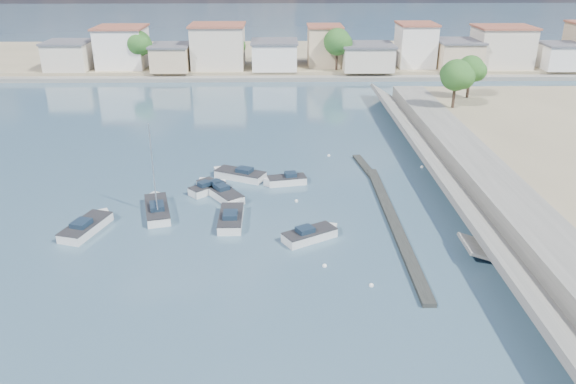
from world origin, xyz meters
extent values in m
plane|color=#304660|center=(0.00, 40.00, 0.00)|extent=(400.00, 400.00, 0.00)
cube|color=slate|center=(18.50, 13.00, 0.90)|extent=(5.00, 90.00, 1.80)
cube|color=slate|center=(14.15, 13.00, 0.90)|extent=(4.17, 90.00, 2.86)
cube|color=slate|center=(14.00, 4.00, 0.40)|extent=(5.31, 3.50, 1.94)
cube|color=black|center=(7.00, 10.00, 0.17)|extent=(1.00, 26.00, 0.35)
cube|color=black|center=(6.50, 24.00, 0.15)|extent=(2.00, 8.05, 0.30)
cube|color=gray|center=(0.00, 92.00, 0.70)|extent=(160.00, 40.00, 1.40)
cube|color=slate|center=(0.00, 71.00, 0.40)|extent=(160.00, 2.50, 0.80)
cube|color=beige|center=(-44.00, 76.00, 3.90)|extent=(8.00, 8.00, 5.00)
cube|color=#595960|center=(-44.00, 76.00, 6.58)|extent=(8.48, 8.48, 0.35)
cube|color=white|center=(-34.00, 78.00, 5.15)|extent=(9.00, 9.00, 7.50)
cube|color=#99513D|center=(-34.00, 78.00, 9.08)|extent=(9.54, 9.54, 0.35)
cube|color=beige|center=(-24.00, 75.00, 3.65)|extent=(7.00, 8.00, 4.50)
cube|color=#595960|center=(-24.00, 75.00, 6.08)|extent=(7.42, 8.48, 0.35)
cube|color=beige|center=(-15.00, 77.00, 5.40)|extent=(10.00, 9.00, 8.00)
cube|color=#99513D|center=(-15.00, 77.00, 9.58)|extent=(10.60, 9.54, 0.35)
cube|color=white|center=(-4.00, 76.00, 3.90)|extent=(8.50, 8.50, 5.00)
cube|color=#595960|center=(-4.00, 76.00, 6.58)|extent=(9.01, 9.01, 0.35)
cube|color=beige|center=(6.00, 79.00, 5.15)|extent=(6.50, 7.50, 7.50)
cube|color=#99513D|center=(6.00, 79.00, 9.08)|extent=(6.89, 7.95, 0.35)
cube|color=beige|center=(14.00, 75.00, 3.65)|extent=(9.50, 9.00, 4.50)
cube|color=#595960|center=(14.00, 75.00, 6.08)|extent=(10.07, 9.54, 0.35)
cube|color=white|center=(24.00, 78.00, 5.40)|extent=(7.00, 8.00, 8.00)
cube|color=#99513D|center=(24.00, 78.00, 9.58)|extent=(7.42, 8.48, 0.35)
cube|color=beige|center=(32.00, 76.00, 3.90)|extent=(8.00, 9.00, 5.00)
cube|color=#595960|center=(32.00, 76.00, 6.58)|extent=(8.48, 9.54, 0.35)
cube|color=beige|center=(41.00, 77.00, 5.15)|extent=(10.50, 8.50, 7.50)
cube|color=#99513D|center=(41.00, 77.00, 9.08)|extent=(11.13, 9.01, 0.35)
cube|color=white|center=(52.00, 75.00, 3.65)|extent=(7.50, 7.50, 4.50)
cube|color=#595960|center=(52.00, 75.00, 6.08)|extent=(7.95, 7.95, 0.35)
cylinder|color=#38281E|center=(-30.00, 75.00, 3.09)|extent=(0.44, 0.44, 3.38)
sphere|color=#1D511B|center=(-30.00, 75.00, 6.43)|extent=(4.80, 4.80, 4.80)
sphere|color=#1D511B|center=(-29.10, 74.40, 6.20)|extent=(3.60, 3.60, 3.60)
sphere|color=#1D511B|center=(-30.75, 75.45, 6.58)|extent=(3.30, 3.30, 3.30)
cylinder|color=#38281E|center=(-12.00, 78.00, 2.86)|extent=(0.44, 0.44, 2.93)
sphere|color=#1D511B|center=(-12.00, 78.00, 5.75)|extent=(4.16, 4.16, 4.16)
sphere|color=#1D511B|center=(-11.22, 77.48, 5.56)|extent=(3.12, 3.12, 3.12)
sphere|color=#1D511B|center=(-12.65, 78.39, 5.88)|extent=(2.86, 2.86, 2.86)
cylinder|color=#38281E|center=(8.00, 74.00, 3.20)|extent=(0.44, 0.44, 3.60)
sphere|color=#1D511B|center=(8.00, 74.00, 6.76)|extent=(5.12, 5.12, 5.12)
sphere|color=#1D511B|center=(8.96, 73.36, 6.52)|extent=(3.84, 3.84, 3.84)
sphere|color=#1D511B|center=(7.20, 74.48, 6.92)|extent=(3.52, 3.52, 3.52)
cylinder|color=#38281E|center=(24.00, 77.00, 2.97)|extent=(0.44, 0.44, 3.15)
sphere|color=#1D511B|center=(24.00, 77.00, 6.09)|extent=(4.48, 4.48, 4.48)
sphere|color=#1D511B|center=(24.84, 76.44, 5.88)|extent=(3.36, 3.36, 3.36)
sphere|color=#1D511B|center=(23.30, 77.42, 6.23)|extent=(3.08, 3.08, 3.08)
cylinder|color=#38281E|center=(40.00, 76.00, 2.75)|extent=(0.44, 0.44, 2.70)
sphere|color=#1D511B|center=(40.00, 76.00, 5.42)|extent=(3.84, 3.84, 3.84)
sphere|color=#1D511B|center=(40.72, 75.52, 5.24)|extent=(2.88, 2.88, 2.88)
sphere|color=#1D511B|center=(39.40, 76.36, 5.54)|extent=(2.64, 2.64, 2.64)
cylinder|color=#38281E|center=(22.00, 44.00, 3.38)|extent=(0.44, 0.44, 3.15)
sphere|color=#1D511B|center=(22.00, 44.00, 6.49)|extent=(4.48, 4.48, 4.48)
sphere|color=#1D511B|center=(22.84, 43.44, 6.28)|extent=(3.36, 3.36, 3.36)
sphere|color=#1D511B|center=(21.30, 44.42, 6.63)|extent=(3.08, 3.08, 3.08)
cylinder|color=#38281E|center=(26.00, 50.00, 3.26)|extent=(0.44, 0.44, 2.93)
sphere|color=#1D511B|center=(26.00, 50.00, 6.15)|extent=(4.16, 4.16, 4.16)
sphere|color=#1D511B|center=(26.78, 49.48, 5.96)|extent=(3.12, 3.12, 3.12)
sphere|color=#1D511B|center=(25.35, 50.39, 6.29)|extent=(2.86, 2.86, 2.86)
cube|color=silver|center=(-7.77, 10.56, 0.30)|extent=(2.10, 5.29, 1.00)
cube|color=silver|center=(-7.78, 12.83, 0.30)|extent=(2.06, 2.06, 1.00)
cube|color=#262628|center=(-7.77, 10.56, 0.80)|extent=(2.14, 5.29, 0.08)
cube|color=#182738|center=(-7.76, 10.04, 1.04)|extent=(1.29, 1.59, 0.48)
cube|color=silver|center=(-10.70, 17.56, 0.30)|extent=(3.81, 3.67, 1.00)
cube|color=silver|center=(-9.51, 18.65, 0.30)|extent=(1.12, 1.12, 1.00)
cube|color=#262628|center=(-10.70, 17.56, 0.80)|extent=(3.83, 3.69, 0.08)
cube|color=#182738|center=(-10.98, 17.31, 1.04)|extent=(1.47, 1.46, 0.48)
cube|color=silver|center=(-7.56, 21.40, 0.30)|extent=(5.75, 4.20, 1.00)
cube|color=silver|center=(-9.66, 22.42, 0.30)|extent=(1.84, 1.84, 1.00)
cube|color=#262628|center=(-7.56, 21.40, 0.80)|extent=(5.77, 4.24, 0.08)
cube|color=#182738|center=(-7.08, 21.17, 1.04)|extent=(2.01, 1.85, 0.48)
cube|color=silver|center=(-2.54, 19.73, 0.30)|extent=(4.25, 2.39, 1.00)
cube|color=silver|center=(-4.21, 19.39, 0.30)|extent=(1.61, 1.61, 1.00)
cube|color=#262628|center=(-2.54, 19.73, 0.80)|extent=(4.26, 2.42, 0.08)
cube|color=#182738|center=(-2.14, 19.81, 1.04)|extent=(1.38, 1.23, 0.48)
cube|color=silver|center=(-20.42, 9.07, 0.30)|extent=(3.61, 5.76, 1.00)
cube|color=silver|center=(-19.74, 11.27, 0.30)|extent=(2.03, 2.03, 1.00)
cube|color=#262628|center=(-20.42, 9.07, 0.80)|extent=(3.65, 5.77, 0.08)
cube|color=#182738|center=(-20.58, 8.56, 1.04)|extent=(1.73, 1.93, 0.48)
cube|color=silver|center=(-10.03, 17.87, 0.30)|extent=(3.91, 4.11, 1.00)
cube|color=silver|center=(-11.19, 19.16, 0.30)|extent=(1.21, 1.21, 1.00)
cube|color=#262628|center=(-10.03, 17.87, 0.80)|extent=(3.94, 4.14, 0.08)
cube|color=#182738|center=(-9.76, 17.56, 1.04)|extent=(1.56, 1.58, 0.48)
cube|color=silver|center=(-8.86, 16.10, 0.30)|extent=(4.31, 5.08, 1.00)
cube|color=silver|center=(-7.65, 14.36, 0.30)|extent=(1.52, 1.52, 1.00)
cube|color=#262628|center=(-8.86, 16.10, 0.80)|extent=(4.34, 5.10, 0.08)
cube|color=#182738|center=(-9.13, 16.50, 1.04)|extent=(1.78, 1.86, 0.48)
cube|color=silver|center=(-0.80, 7.22, 0.30)|extent=(4.93, 3.91, 1.00)
cube|color=silver|center=(0.92, 8.23, 0.30)|extent=(1.57, 1.57, 1.00)
cube|color=#262628|center=(-0.80, 7.22, 0.80)|extent=(4.95, 3.94, 0.08)
cube|color=#182738|center=(-1.20, 6.99, 1.04)|extent=(1.77, 1.68, 0.48)
cube|color=silver|center=(-14.85, 12.61, 0.30)|extent=(3.50, 6.42, 1.00)
cube|color=silver|center=(-15.53, 15.21, 0.30)|extent=(1.97, 1.97, 1.00)
cube|color=#262628|center=(-14.85, 12.61, 0.80)|extent=(3.54, 6.43, 0.08)
cube|color=#182738|center=(-14.70, 12.01, 1.04)|extent=(1.68, 2.09, 0.48)
cylinder|color=silver|center=(-14.85, 12.61, 4.80)|extent=(0.12, 0.12, 8.00)
cylinder|color=silver|center=(-14.55, 11.44, 1.50)|extent=(0.68, 2.34, 0.08)
sphere|color=white|center=(0.14, 2.69, 0.05)|extent=(0.37, 0.37, 0.37)
sphere|color=white|center=(-1.67, 15.11, 0.05)|extent=(0.37, 0.37, 0.37)
sphere|color=white|center=(3.38, -0.16, 0.05)|extent=(0.37, 0.37, 0.37)
sphere|color=white|center=(13.00, 24.33, 0.05)|extent=(0.37, 0.37, 0.37)
sphere|color=white|center=(-2.68, 20.53, 0.05)|extent=(0.37, 0.37, 0.37)
sphere|color=white|center=(2.67, 28.34, 0.05)|extent=(0.37, 0.37, 0.37)
camera|label=1|loc=(-3.44, -35.32, 22.82)|focal=35.00mm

